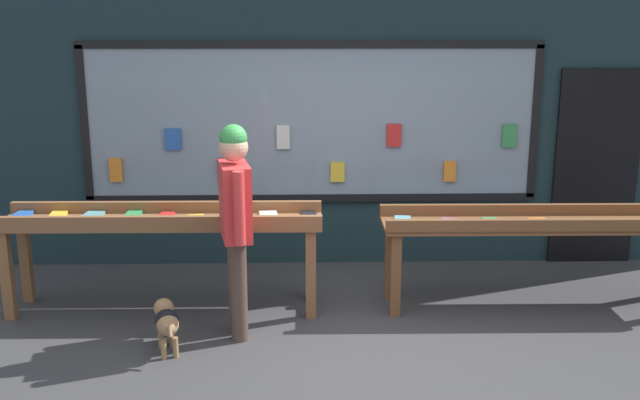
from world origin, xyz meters
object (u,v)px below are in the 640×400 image
Objects in this scene: person_browsing at (235,214)px; small_dog at (166,321)px; display_table_right at (539,230)px; display_table_left at (162,228)px.

small_dog is (-0.54, -0.27, -0.80)m from person_browsing.
small_dog is at bearing -164.98° from display_table_right.
display_table_left is 5.37× the size of small_dog.
display_table_left is 0.98m from person_browsing.
display_table_right is at bearing -88.57° from person_browsing.
person_browsing reaches higher than display_table_left.
person_browsing is 1.00m from small_dog.
person_browsing is 3.34× the size of small_dog.
display_table_left is 1.61× the size of person_browsing.
person_browsing is (0.72, -0.60, 0.29)m from display_table_left.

